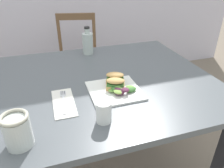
% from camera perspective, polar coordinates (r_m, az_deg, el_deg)
% --- Properties ---
extents(dining_table, '(1.33, 0.99, 0.74)m').
position_cam_1_polar(dining_table, '(1.20, -5.82, -3.95)').
color(dining_table, '#51565B').
rests_on(dining_table, ground).
extents(chair_wooden_far, '(0.48, 0.48, 0.87)m').
position_cam_1_polar(chair_wooden_far, '(2.14, -9.06, 6.11)').
color(chair_wooden_far, brown).
rests_on(chair_wooden_far, ground).
extents(plate_lunch, '(0.24, 0.24, 0.01)m').
position_cam_1_polar(plate_lunch, '(1.04, 0.67, -1.75)').
color(plate_lunch, white).
rests_on(plate_lunch, dining_table).
extents(sandwich_half_front, '(0.10, 0.09, 0.06)m').
position_cam_1_polar(sandwich_half_front, '(1.03, 0.92, 0.11)').
color(sandwich_half_front, tan).
rests_on(sandwich_half_front, plate_lunch).
extents(sandwich_half_back, '(0.10, 0.09, 0.06)m').
position_cam_1_polar(sandwich_half_back, '(1.09, 0.80, 1.70)').
color(sandwich_half_back, tan).
rests_on(sandwich_half_back, plate_lunch).
extents(salad_mixed_greens, '(0.15, 0.09, 0.03)m').
position_cam_1_polar(salad_mixed_greens, '(1.01, 2.70, -1.48)').
color(salad_mixed_greens, '#6B9E47').
rests_on(salad_mixed_greens, plate_lunch).
extents(napkin_folded, '(0.10, 0.23, 0.00)m').
position_cam_1_polar(napkin_folded, '(0.98, -12.64, -4.82)').
color(napkin_folded, silver).
rests_on(napkin_folded, dining_table).
extents(fork_on_napkin, '(0.03, 0.19, 0.00)m').
position_cam_1_polar(fork_on_napkin, '(1.00, -12.70, -4.10)').
color(fork_on_napkin, silver).
rests_on(fork_on_napkin, napkin_folded).
extents(bottle_cold_brew, '(0.07, 0.07, 0.18)m').
position_cam_1_polar(bottle_cold_brew, '(1.48, -6.41, 10.38)').
color(bottle_cold_brew, '#472819').
rests_on(bottle_cold_brew, dining_table).
extents(mason_jar_iced_tea, '(0.09, 0.09, 0.12)m').
position_cam_1_polar(mason_jar_iced_tea, '(0.80, -23.65, -11.56)').
color(mason_jar_iced_tea, '#C67528').
rests_on(mason_jar_iced_tea, dining_table).
extents(cup_extra_side, '(0.06, 0.06, 0.09)m').
position_cam_1_polar(cup_extra_side, '(0.84, -2.21, -7.39)').
color(cup_extra_side, white).
rests_on(cup_extra_side, dining_table).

